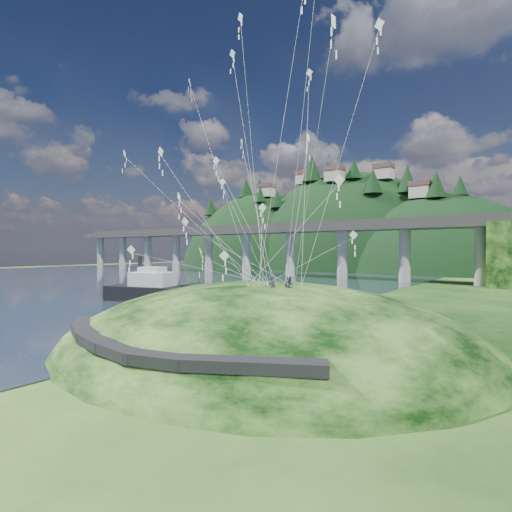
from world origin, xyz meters
The scene contains 10 objects.
ground centered at (0.00, 0.00, 0.00)m, with size 320.00×320.00×0.00m, color black.
water centered at (-72.00, 30.00, 0.01)m, with size 240.00×240.00×0.00m, color #2C3A51.
grass_hill centered at (8.00, 2.00, -1.50)m, with size 36.00×32.00×13.00m.
footpath centered at (7.46, -9.74, 2.08)m, with size 22.29×5.84×0.83m.
bridge centered at (-26.46, 70.07, 9.70)m, with size 160.00×11.00×15.00m.
far_ridge centered at (-43.58, 122.17, -7.44)m, with size 153.00×70.00×94.50m.
work_barge centered at (-18.60, 14.22, 1.64)m, with size 19.43×10.39×6.56m.
wooden_dock centered at (-2.92, 7.07, 0.47)m, with size 15.09×5.02×1.07m.
kite_flyers centered at (10.83, 0.17, 5.70)m, with size 1.80×1.41×1.71m.
kite_swarm centered at (6.72, 1.40, 16.70)m, with size 21.05×16.37×22.18m.
Camera 1 is at (26.59, -24.19, 7.66)m, focal length 28.00 mm.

